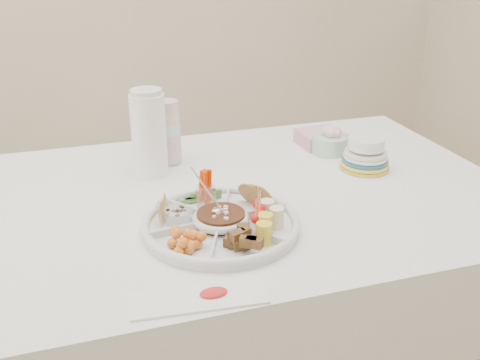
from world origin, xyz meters
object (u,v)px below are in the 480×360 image
object	(u,v)px
dining_table	(243,301)
thermos	(149,132)
plate_stack	(366,154)
party_tray	(221,221)

from	to	relation	value
dining_table	thermos	bearing A→B (deg)	139.01
thermos	plate_stack	bearing A→B (deg)	-13.79
dining_table	plate_stack	xyz separation A→B (m)	(0.41, 0.04, 0.43)
plate_stack	thermos	bearing A→B (deg)	166.21
thermos	dining_table	bearing A→B (deg)	-40.99
dining_table	party_tray	world-z (taller)	party_tray
dining_table	party_tray	bearing A→B (deg)	-121.73
dining_table	plate_stack	bearing A→B (deg)	6.01
party_tray	plate_stack	world-z (taller)	plate_stack
plate_stack	party_tray	bearing A→B (deg)	-155.86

